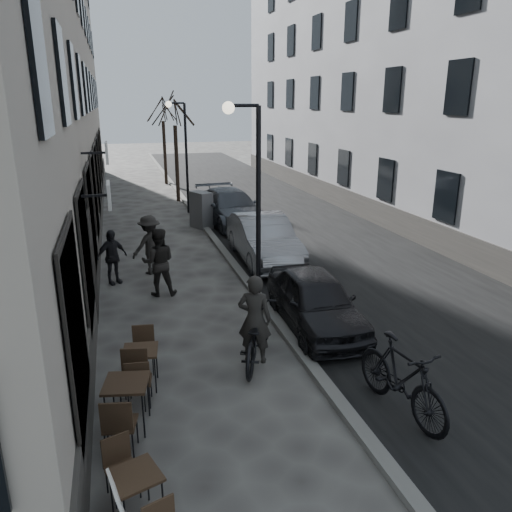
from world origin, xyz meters
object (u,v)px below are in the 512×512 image
car_near (315,301)px  streetlamp_near (251,187)px  bistro_set_a (137,493)px  bistro_set_c (141,364)px  car_far (230,207)px  streetlamp_far (182,145)px  pedestrian_far (112,257)px  bistro_set_b (127,400)px  utility_cabinet (201,210)px  car_mid (263,239)px  tree_far (162,108)px  bicycle (255,335)px  pedestrian_mid (150,245)px  pedestrian_near (159,262)px  moped (402,378)px  tree_near (174,110)px

car_near → streetlamp_near: bearing=133.4°
bistro_set_a → bistro_set_c: bistro_set_c is taller
bistro_set_c → car_far: bearing=77.2°
streetlamp_far → pedestrian_far: streetlamp_far is taller
bistro_set_b → utility_cabinet: size_ratio=1.15×
car_near → car_mid: bearing=89.0°
car_far → car_near: bearing=-98.1°
tree_far → bicycle: tree_far is taller
car_far → streetlamp_near: bearing=-105.7°
pedestrian_mid → car_far: 6.73m
pedestrian_far → car_mid: bearing=-18.1°
streetlamp_far → pedestrian_mid: size_ratio=2.80×
streetlamp_far → pedestrian_near: size_ratio=2.72×
bicycle → moped: 3.05m
streetlamp_near → pedestrian_near: streetlamp_near is taller
bistro_set_a → utility_cabinet: bearing=58.2°
streetlamp_far → bistro_set_a: 18.51m
pedestrian_near → streetlamp_near: bearing=147.2°
bistro_set_a → pedestrian_near: 7.85m
pedestrian_near → streetlamp_far: bearing=-95.5°
tree_near → pedestrian_near: bearing=-99.4°
tree_near → bicycle: bearing=-92.3°
tree_far → streetlamp_far: bearing=-90.5°
tree_far → car_near: size_ratio=1.47×
bistro_set_b → bistro_set_c: 1.22m
car_far → moped: size_ratio=2.28×
streetlamp_near → tree_far: bearing=89.8°
bistro_set_b → moped: bearing=1.0°
streetlamp_near → tree_near: bearing=89.7°
streetlamp_near → car_mid: (1.45, 3.85, -2.40)m
streetlamp_near → pedestrian_near: (-2.13, 1.73, -2.22)m
tree_far → utility_cabinet: bearing=-89.0°
tree_far → bistro_set_c: 24.41m
streetlamp_near → bicycle: 3.66m
bistro_set_a → moped: 4.56m
bistro_set_c → moped: size_ratio=0.71×
bistro_set_a → car_near: 6.38m
bistro_set_a → moped: moped is taller
streetlamp_far → pedestrian_mid: (-2.23, -8.38, -2.25)m
bistro_set_c → utility_cabinet: bearing=82.5°
bistro_set_c → bicycle: bicycle is taller
streetlamp_far → tree_near: 3.36m
tree_far → bistro_set_a: bearing=-96.8°
bicycle → bistro_set_a: bearing=78.0°
car_far → moped: bearing=-97.2°
bicycle → streetlamp_far: bearing=-69.0°
streetlamp_far → utility_cabinet: 3.90m
car_mid → bistro_set_a: bearing=-113.7°
streetlamp_far → tree_far: 9.12m
pedestrian_mid → pedestrian_near: bearing=64.4°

